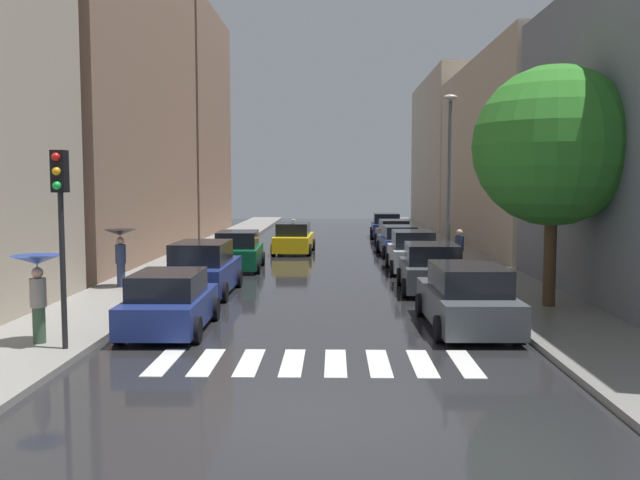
% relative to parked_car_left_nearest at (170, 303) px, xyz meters
% --- Properties ---
extents(ground_plane, '(28.00, 72.00, 0.04)m').
position_rel_parked_car_left_nearest_xyz_m(ground_plane, '(3.74, 17.86, -0.74)').
color(ground_plane, '#242426').
extents(sidewalk_left, '(3.00, 72.00, 0.15)m').
position_rel_parked_car_left_nearest_xyz_m(sidewalk_left, '(-2.76, 17.86, -0.65)').
color(sidewalk_left, gray).
rests_on(sidewalk_left, ground).
extents(sidewalk_right, '(3.00, 72.00, 0.15)m').
position_rel_parked_car_left_nearest_xyz_m(sidewalk_right, '(10.24, 17.86, -0.65)').
color(sidewalk_right, gray).
rests_on(sidewalk_right, ground).
extents(crosswalk_stripes, '(6.75, 2.20, 0.01)m').
position_rel_parked_car_left_nearest_xyz_m(crosswalk_stripes, '(3.74, -2.95, -0.72)').
color(crosswalk_stripes, silver).
rests_on(crosswalk_stripes, ground).
extents(building_left_mid, '(6.00, 17.94, 23.54)m').
position_rel_parked_car_left_nearest_xyz_m(building_left_mid, '(-7.26, 15.84, 11.05)').
color(building_left_mid, '#8C6B56').
rests_on(building_left_mid, ground).
extents(building_left_far, '(6.00, 13.21, 15.84)m').
position_rel_parked_car_left_nearest_xyz_m(building_left_far, '(-7.26, 32.08, 7.20)').
color(building_left_far, '#8C6B56').
rests_on(building_left_far, ground).
extents(building_right_mid, '(6.00, 19.60, 10.53)m').
position_rel_parked_car_left_nearest_xyz_m(building_right_mid, '(14.74, 21.86, 4.54)').
color(building_right_mid, '#B2A38C').
rests_on(building_right_mid, ground).
extents(building_right_far, '(6.00, 18.22, 12.42)m').
position_rel_parked_car_left_nearest_xyz_m(building_right_far, '(14.74, 41.39, 5.49)').
color(building_right_far, '#B2A38C').
rests_on(building_right_far, ground).
extents(parked_car_left_nearest, '(2.07, 4.12, 1.54)m').
position_rel_parked_car_left_nearest_xyz_m(parked_car_left_nearest, '(0.00, 0.00, 0.00)').
color(parked_car_left_nearest, navy).
rests_on(parked_car_left_nearest, ground).
extents(parked_car_left_second, '(2.18, 4.70, 1.79)m').
position_rel_parked_car_left_nearest_xyz_m(parked_car_left_second, '(-0.26, 5.69, 0.11)').
color(parked_car_left_second, navy).
rests_on(parked_car_left_second, ground).
extents(parked_car_left_third, '(2.21, 4.29, 1.68)m').
position_rel_parked_car_left_nearest_xyz_m(parked_car_left_third, '(0.01, 12.21, 0.06)').
color(parked_car_left_third, '#0C4C2D').
rests_on(parked_car_left_third, ground).
extents(parked_car_right_nearest, '(2.19, 4.80, 1.67)m').
position_rel_parked_car_left_nearest_xyz_m(parked_car_right_nearest, '(7.58, 0.50, 0.06)').
color(parked_car_right_nearest, '#474C51').
rests_on(parked_car_right_nearest, ground).
extents(parked_car_right_second, '(2.26, 4.15, 1.68)m').
position_rel_parked_car_left_nearest_xyz_m(parked_car_right_second, '(7.49, 6.44, 0.06)').
color(parked_car_right_second, '#474C51').
rests_on(parked_car_right_second, ground).
extents(parked_car_right_third, '(2.09, 4.14, 1.75)m').
position_rel_parked_car_left_nearest_xyz_m(parked_car_right_third, '(7.45, 11.67, 0.09)').
color(parked_car_right_third, '#B2B7BF').
rests_on(parked_car_right_third, ground).
extents(parked_car_right_fourth, '(2.14, 4.60, 1.53)m').
position_rel_parked_car_left_nearest_xyz_m(parked_car_right_fourth, '(7.49, 18.26, -0.00)').
color(parked_car_right_fourth, navy).
rests_on(parked_car_right_fourth, ground).
extents(parked_car_right_fifth, '(2.08, 4.29, 1.56)m').
position_rel_parked_car_left_nearest_xyz_m(parked_car_right_fifth, '(7.68, 23.48, 0.01)').
color(parked_car_right_fifth, brown).
rests_on(parked_car_right_fifth, ground).
extents(parked_car_right_sixth, '(2.24, 4.26, 1.68)m').
position_rel_parked_car_left_nearest_xyz_m(parked_car_right_sixth, '(7.70, 29.40, 0.06)').
color(parked_car_right_sixth, navy).
rests_on(parked_car_right_sixth, ground).
extents(taxi_midroad, '(2.19, 4.58, 1.81)m').
position_rel_parked_car_left_nearest_xyz_m(taxi_midroad, '(2.01, 19.19, 0.04)').
color(taxi_midroad, yellow).
rests_on(taxi_midroad, ground).
extents(pedestrian_foreground, '(0.36, 0.36, 1.70)m').
position_rel_parked_car_left_nearest_xyz_m(pedestrian_foreground, '(9.29, 10.97, 0.32)').
color(pedestrian_foreground, black).
rests_on(pedestrian_foreground, sidewalk_right).
extents(pedestrian_near_tree, '(1.11, 1.11, 2.00)m').
position_rel_parked_car_left_nearest_xyz_m(pedestrian_near_tree, '(-3.22, 6.31, 0.92)').
color(pedestrian_near_tree, navy).
rests_on(pedestrian_near_tree, sidewalk_left).
extents(pedestrian_far_side, '(1.13, 1.13, 1.99)m').
position_rel_parked_car_left_nearest_xyz_m(pedestrian_far_side, '(-2.49, -1.92, 0.93)').
color(pedestrian_far_side, '#38513D').
rests_on(pedestrian_far_side, sidewalk_left).
extents(street_tree_right, '(4.62, 4.62, 6.97)m').
position_rel_parked_car_left_nearest_xyz_m(street_tree_right, '(10.46, 3.00, 4.08)').
color(street_tree_right, '#513823').
rests_on(street_tree_right, sidewalk_right).
extents(traffic_light_left_corner, '(0.30, 0.42, 4.30)m').
position_rel_parked_car_left_nearest_xyz_m(traffic_light_left_corner, '(-1.71, -2.44, 2.56)').
color(traffic_light_left_corner, black).
rests_on(traffic_light_left_corner, sidewalk_left).
extents(lamp_post_right, '(0.60, 0.28, 7.49)m').
position_rel_parked_car_left_nearest_xyz_m(lamp_post_right, '(9.29, 13.68, 3.71)').
color(lamp_post_right, '#595B60').
rests_on(lamp_post_right, sidewalk_right).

